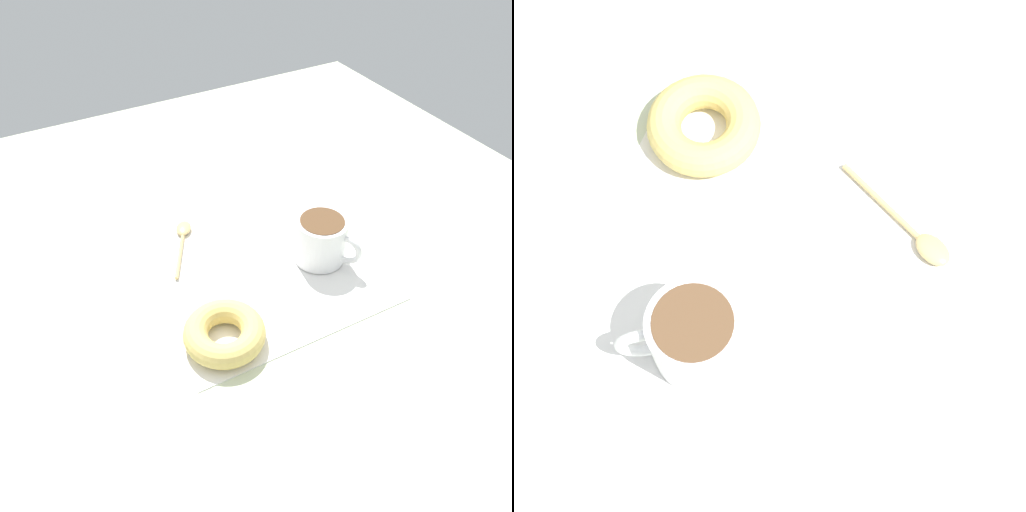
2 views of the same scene
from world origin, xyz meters
TOP-DOWN VIEW (x-y plane):
  - ground_plane at (0.00, 0.00)cm, footprint 120.00×120.00cm
  - napkin at (1.27, -0.26)cm, footprint 33.18×33.18cm
  - coffee_cup at (10.72, -3.36)cm, footprint 7.72×9.94cm
  - donut at (-9.14, -10.72)cm, footprint 10.67×10.67cm
  - spoon at (-5.82, 11.22)cm, footprint 7.56×12.37cm

SIDE VIEW (x-z plane):
  - ground_plane at x=0.00cm, z-range -2.00..0.00cm
  - napkin at x=1.27cm, z-range 0.00..0.30cm
  - spoon at x=-5.82cm, z-range 0.25..1.15cm
  - donut at x=-9.14cm, z-range 0.30..3.53cm
  - coffee_cup at x=10.72cm, z-range 0.43..7.55cm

